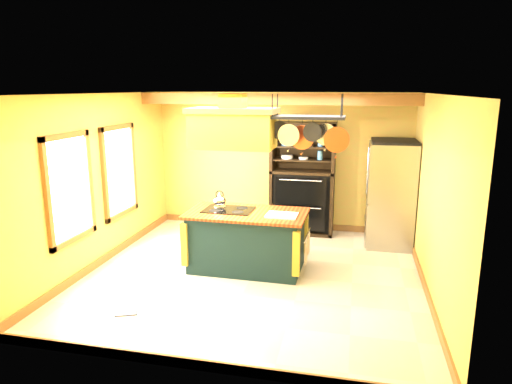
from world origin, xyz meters
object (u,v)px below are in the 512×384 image
at_px(range_hood, 233,126).
at_px(hutch, 302,190).
at_px(pot_rack, 308,126).
at_px(refrigerator, 390,195).
at_px(kitchen_island, 247,240).

bearing_deg(range_hood, hutch, 68.45).
distance_m(range_hood, pot_rack, 1.11).
xyz_separation_m(pot_rack, refrigerator, (1.32, 1.69, -1.35)).
bearing_deg(pot_rack, refrigerator, 52.12).
xyz_separation_m(refrigerator, hutch, (-1.62, 0.37, -0.06)).
relative_size(kitchen_island, refrigerator, 1.00).
height_order(range_hood, refrigerator, range_hood).
bearing_deg(range_hood, refrigerator, 34.85).
bearing_deg(refrigerator, kitchen_island, -142.85).
bearing_deg(refrigerator, pot_rack, -127.88).
distance_m(kitchen_island, hutch, 2.18).
xyz_separation_m(range_hood, pot_rack, (1.11, 0.00, 0.02)).
xyz_separation_m(kitchen_island, range_hood, (-0.20, -0.00, 1.76)).
bearing_deg(kitchen_island, range_hood, -178.87).
relative_size(kitchen_island, pot_rack, 1.60).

